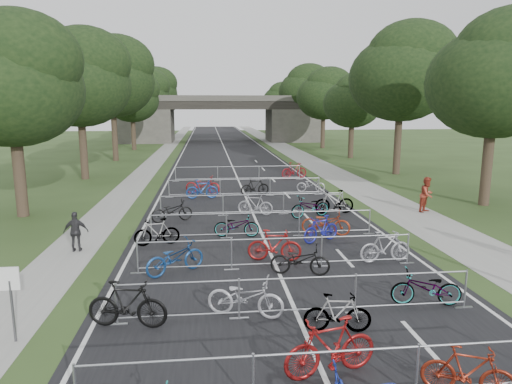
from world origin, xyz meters
TOP-DOWN VIEW (x-y plane):
  - road at (0.00, 50.00)m, footprint 11.00×140.00m
  - sidewalk_right at (8.00, 50.00)m, footprint 3.00×140.00m
  - sidewalk_left at (-7.50, 50.00)m, footprint 2.00×140.00m
  - lane_markings at (0.00, 50.00)m, footprint 0.12×140.00m
  - overpass_bridge at (0.00, 65.00)m, footprint 31.00×8.00m
  - park_sign at (-6.80, 3.00)m, footprint 0.45×0.06m
  - tree_left_0 at (-11.39, 15.93)m, footprint 6.72×6.72m
  - tree_right_0 at (13.11, 15.93)m, footprint 7.17×7.17m
  - tree_left_1 at (-11.39, 27.93)m, footprint 7.56×7.56m
  - tree_right_1 at (13.11, 27.93)m, footprint 8.18×8.18m
  - tree_left_2 at (-11.39, 39.93)m, footprint 8.40×8.40m
  - tree_right_2 at (13.11, 39.93)m, footprint 6.16×6.16m
  - tree_left_3 at (-11.39, 51.93)m, footprint 6.72×6.72m
  - tree_right_3 at (13.11, 51.93)m, footprint 7.17×7.17m
  - tree_left_4 at (-11.39, 63.93)m, footprint 7.56×7.56m
  - tree_right_4 at (13.11, 63.93)m, footprint 8.18×8.18m
  - tree_left_5 at (-11.39, 75.93)m, footprint 8.40×8.40m
  - tree_right_5 at (13.11, 75.93)m, footprint 6.16×6.16m
  - tree_left_6 at (-11.39, 87.93)m, footprint 6.72×6.72m
  - tree_right_6 at (13.11, 87.93)m, footprint 7.17×7.17m
  - barrier_row_0 at (0.00, 0.00)m, footprint 9.70×0.08m
  - barrier_row_1 at (0.00, 3.60)m, footprint 9.70×0.08m
  - barrier_row_2 at (0.00, 7.20)m, footprint 9.70×0.08m
  - barrier_row_3 at (0.00, 11.00)m, footprint 9.70×0.08m
  - barrier_row_4 at (0.00, 15.00)m, footprint 9.70×0.08m
  - barrier_row_5 at (0.00, 20.00)m, footprint 9.70×0.08m
  - barrier_row_6 at (0.00, 26.00)m, footprint 9.70×0.08m
  - bike_1 at (0.13, 0.89)m, footprint 2.13×1.04m
  - bike_3 at (2.51, -0.06)m, footprint 1.73×1.14m
  - bike_4 at (-4.30, 3.43)m, footprint 2.08×0.96m
  - bike_5 at (-1.36, 3.72)m, footprint 2.16×1.32m
  - bike_6 at (0.78, 2.63)m, footprint 1.69×0.68m
  - bike_7 at (3.62, 3.85)m, footprint 2.00×0.97m
  - bike_8 at (-3.38, 7.07)m, footprint 2.15×1.72m
  - bike_9 at (0.03, 7.93)m, footprint 1.97×0.87m
  - bike_10 at (0.65, 6.51)m, footprint 2.04×1.11m
  - bike_11 at (3.86, 7.39)m, footprint 1.90×0.67m
  - bike_12 at (-4.30, 10.29)m, footprint 1.84×0.85m
  - bike_13 at (-1.10, 11.12)m, footprint 1.96×0.88m
  - bike_14 at (2.23, 10.04)m, footprint 1.82×1.28m
  - bike_15 at (2.69, 11.01)m, footprint 2.18×1.36m
  - bike_16 at (-4.00, 14.04)m, footprint 2.10×1.28m
  - bike_17 at (0.09, 14.97)m, footprint 1.88×1.06m
  - bike_18 at (2.72, 14.12)m, footprint 2.21×1.32m
  - bike_19 at (4.14, 14.87)m, footprint 2.03×0.59m
  - bike_20 at (-2.61, 19.44)m, footprint 1.94×0.67m
  - bike_21 at (-2.59, 20.97)m, footprint 2.28×1.21m
  - bike_22 at (0.61, 20.12)m, footprint 1.88×0.90m
  - bike_23 at (4.30, 20.89)m, footprint 1.87×0.88m
  - bike_27 at (4.30, 26.57)m, footprint 2.14×1.07m
  - pedestrian_b at (8.99, 14.68)m, footprint 1.13×1.09m
  - pedestrian_c at (-7.24, 9.83)m, footprint 0.92×0.43m

SIDE VIEW (x-z plane):
  - lane_markings at x=0.00m, z-range 0.00..0.00m
  - road at x=0.00m, z-range 0.00..0.01m
  - sidewalk_right at x=8.00m, z-range 0.00..0.01m
  - sidewalk_left at x=-7.50m, z-range 0.00..0.01m
  - bike_23 at x=4.30m, z-range 0.00..0.95m
  - bike_6 at x=0.78m, z-range 0.00..0.98m
  - bike_13 at x=-1.10m, z-range 0.00..0.99m
  - bike_7 at x=3.62m, z-range 0.00..1.00m
  - bike_3 at x=2.51m, z-range 0.00..1.01m
  - bike_10 at x=0.65m, z-range 0.00..1.02m
  - bike_16 at x=-4.00m, z-range 0.00..1.04m
  - bike_12 at x=-4.30m, z-range 0.00..1.07m
  - bike_5 at x=-1.36m, z-range 0.00..1.07m
  - bike_14 at x=2.23m, z-range 0.00..1.07m
  - bike_15 at x=2.69m, z-range 0.00..1.08m
  - bike_22 at x=0.61m, z-range 0.00..1.09m
  - bike_17 at x=0.09m, z-range 0.00..1.09m
  - barrier_row_0 at x=0.00m, z-range 0.00..1.10m
  - barrier_row_1 at x=0.00m, z-range 0.00..1.10m
  - barrier_row_2 at x=0.00m, z-range 0.00..1.10m
  - barrier_row_3 at x=0.00m, z-range 0.00..1.10m
  - barrier_row_4 at x=0.00m, z-range 0.00..1.10m
  - barrier_row_5 at x=0.00m, z-range 0.00..1.10m
  - barrier_row_6 at x=0.00m, z-range 0.00..1.10m
  - bike_8 at x=-3.38m, z-range 0.00..1.09m
  - bike_18 at x=2.72m, z-range 0.00..1.10m
  - bike_11 at x=3.86m, z-range 0.00..1.12m
  - bike_21 at x=-2.59m, z-range 0.00..1.14m
  - bike_20 at x=-2.61m, z-range 0.00..1.14m
  - bike_9 at x=0.03m, z-range 0.00..1.15m
  - bike_4 at x=-4.30m, z-range 0.00..1.21m
  - bike_19 at x=4.14m, z-range 0.00..1.22m
  - bike_1 at x=0.13m, z-range 0.00..1.23m
  - bike_27 at x=4.30m, z-range 0.00..1.24m
  - pedestrian_c at x=-7.24m, z-range 0.00..1.53m
  - pedestrian_b at x=8.99m, z-range 0.00..1.84m
  - park_sign at x=-6.80m, z-range 0.36..2.18m
  - overpass_bridge at x=0.00m, z-range 0.01..7.06m
  - tree_right_2 at x=13.11m, z-range 1.25..10.64m
  - tree_right_5 at x=13.11m, z-range 1.25..10.64m
  - tree_left_0 at x=-11.39m, z-range 1.36..11.61m
  - tree_left_3 at x=-11.39m, z-range 1.36..11.61m
  - tree_left_6 at x=-11.39m, z-range 1.36..11.61m
  - tree_right_0 at x=13.11m, z-range 1.46..12.39m
  - tree_right_3 at x=13.11m, z-range 1.46..12.39m
  - tree_right_6 at x=13.11m, z-range 1.46..12.39m
  - tree_left_1 at x=-11.39m, z-range 1.54..13.07m
  - tree_left_4 at x=-11.39m, z-range 1.54..13.07m
  - tree_right_1 at x=13.11m, z-range 1.67..14.13m
  - tree_right_4 at x=13.11m, z-range 1.67..14.13m
  - tree_left_2 at x=-11.39m, z-range 1.71..14.52m
  - tree_left_5 at x=-11.39m, z-range 1.71..14.52m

